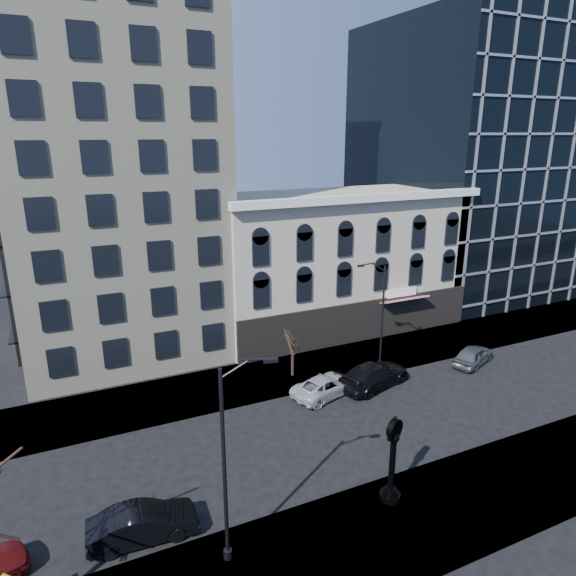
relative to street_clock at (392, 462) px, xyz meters
name	(u,v)px	position (x,y,z in m)	size (l,w,h in m)	color
ground	(286,444)	(-2.60, 6.44, -2.16)	(160.00, 160.00, 0.00)	black
sidewalk_far	(239,383)	(-2.60, 14.44, -2.10)	(160.00, 6.00, 0.12)	#9A988C
sidewalk_near	(362,539)	(-2.60, -1.56, -2.10)	(160.00, 6.00, 0.12)	#9A988C
cream_tower	(103,101)	(-8.71, 25.32, 17.16)	(15.90, 15.40, 42.50)	beige
victorian_row	(333,261)	(9.40, 22.33, 3.83)	(22.60, 11.19, 12.50)	#BEB29C
glass_office	(470,162)	(29.40, 27.34, 11.84)	(20.00, 20.15, 28.00)	black
street_clock	(392,462)	(0.00, 0.00, 0.00)	(1.03, 1.03, 4.52)	black
street_lamp_near	(239,409)	(-7.63, -0.29, 4.89)	(2.35, 0.77, 9.18)	black
street_lamp_far	(376,287)	(7.52, 12.70, 4.21)	(2.13, 0.59, 8.29)	black
bare_tree_far	(293,334)	(1.39, 13.92, 1.19)	(2.50, 2.50, 4.29)	#312218
car_near_b	(143,524)	(-11.25, 2.56, -1.38)	(1.65, 4.74, 1.56)	black
car_far_a	(325,386)	(2.19, 10.48, -1.47)	(2.29, 4.97, 1.38)	silver
car_far_b	(374,375)	(5.95, 10.21, -1.31)	(2.39, 5.89, 1.71)	black
car_far_c	(473,355)	(14.88, 9.97, -1.42)	(1.76, 4.37, 1.49)	#595B60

